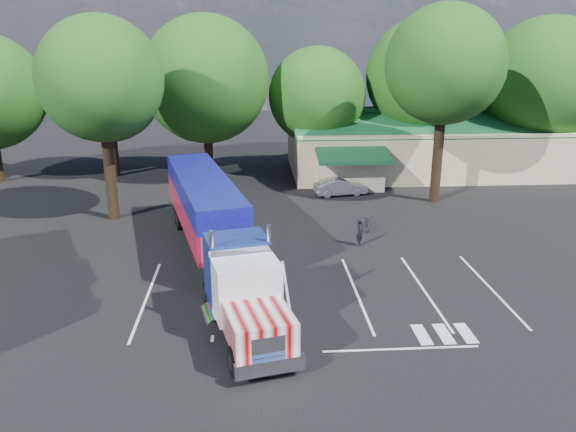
{
  "coord_description": "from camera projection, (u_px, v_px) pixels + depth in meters",
  "views": [
    {
      "loc": [
        -1.53,
        -29.38,
        11.34
      ],
      "look_at": [
        0.4,
        -0.48,
        2.0
      ],
      "focal_mm": 35.0,
      "sensor_mm": 36.0,
      "label": 1
    }
  ],
  "objects": [
    {
      "name": "event_hall",
      "position": [
        427.0,
        146.0,
        48.58
      ],
      "size": [
        24.2,
        14.12,
        5.55
      ],
      "color": "beige",
      "rests_on": "ground"
    },
    {
      "name": "ground",
      "position": [
        280.0,
        247.0,
        31.48
      ],
      "size": [
        120.0,
        120.0,
        0.0
      ],
      "primitive_type": "plane",
      "color": "black",
      "rests_on": "ground"
    },
    {
      "name": "tree_row_b",
      "position": [
        108.0,
        90.0,
        45.37
      ],
      "size": [
        8.4,
        8.4,
        11.35
      ],
      "color": "black",
      "rests_on": "ground"
    },
    {
      "name": "tree_row_d",
      "position": [
        317.0,
        96.0,
        46.33
      ],
      "size": [
        8.0,
        8.0,
        10.6
      ],
      "color": "black",
      "rests_on": "ground"
    },
    {
      "name": "woman",
      "position": [
        360.0,
        232.0,
        31.52
      ],
      "size": [
        0.52,
        0.66,
        1.59
      ],
      "primitive_type": "imported",
      "rotation": [
        0.0,
        0.0,
        1.31
      ],
      "color": "black",
      "rests_on": "ground"
    },
    {
      "name": "tree_near_right",
      "position": [
        445.0,
        65.0,
        37.37
      ],
      "size": [
        8.0,
        8.0,
        13.5
      ],
      "color": "black",
      "rests_on": "ground"
    },
    {
      "name": "semi_truck",
      "position": [
        212.0,
        220.0,
        28.49
      ],
      "size": [
        7.09,
        20.3,
        4.25
      ],
      "rotation": [
        0.0,
        0.0,
        0.23
      ],
      "color": "black",
      "rests_on": "ground"
    },
    {
      "name": "tree_near_left",
      "position": [
        101.0,
        79.0,
        33.81
      ],
      "size": [
        7.6,
        7.6,
        12.65
      ],
      "color": "black",
      "rests_on": "ground"
    },
    {
      "name": "bicycle",
      "position": [
        368.0,
        222.0,
        34.31
      ],
      "size": [
        0.82,
        1.86,
        0.95
      ],
      "primitive_type": "imported",
      "rotation": [
        0.0,
        0.0,
        -0.11
      ],
      "color": "black",
      "rests_on": "ground"
    },
    {
      "name": "silver_sedan",
      "position": [
        340.0,
        187.0,
        41.57
      ],
      "size": [
        4.06,
        2.0,
        1.28
      ],
      "primitive_type": "imported",
      "rotation": [
        0.0,
        0.0,
        1.74
      ],
      "color": "#A3A6AB",
      "rests_on": "ground"
    },
    {
      "name": "tree_row_e",
      "position": [
        423.0,
        76.0,
        46.91
      ],
      "size": [
        9.6,
        9.6,
        12.9
      ],
      "color": "black",
      "rests_on": "ground"
    },
    {
      "name": "tree_row_f",
      "position": [
        546.0,
        80.0,
        46.49
      ],
      "size": [
        10.4,
        10.4,
        13.0
      ],
      "color": "black",
      "rests_on": "ground"
    },
    {
      "name": "tree_row_c",
      "position": [
        206.0,
        80.0,
        44.08
      ],
      "size": [
        10.0,
        10.0,
        13.05
      ],
      "color": "black",
      "rests_on": "ground"
    }
  ]
}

